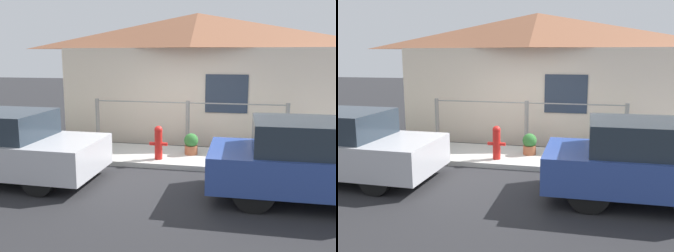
{
  "view_description": "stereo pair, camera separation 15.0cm",
  "coord_description": "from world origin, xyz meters",
  "views": [
    {
      "loc": [
        1.37,
        -7.6,
        2.43
      ],
      "look_at": [
        -0.24,
        0.3,
        0.9
      ],
      "focal_mm": 40.0,
      "sensor_mm": 36.0,
      "label": 1
    },
    {
      "loc": [
        1.52,
        -7.57,
        2.43
      ],
      "look_at": [
        -0.24,
        0.3,
        0.9
      ],
      "focal_mm": 40.0,
      "sensor_mm": 36.0,
      "label": 2
    }
  ],
  "objects": [
    {
      "name": "potted_plant_near_hydrant",
      "position": [
        0.18,
        0.95,
        0.37
      ],
      "size": [
        0.34,
        0.34,
        0.5
      ],
      "color": "#9E5638",
      "rests_on": "sidewalk"
    },
    {
      "name": "sidewalk",
      "position": [
        0.0,
        0.86,
        0.06
      ],
      "size": [
        24.0,
        1.72,
        0.11
      ],
      "color": "#B2AFA8",
      "rests_on": "ground_plane"
    },
    {
      "name": "fence",
      "position": [
        0.0,
        1.57,
        0.77
      ],
      "size": [
        4.9,
        0.1,
        1.2
      ],
      "color": "gray",
      "rests_on": "sidewalk"
    },
    {
      "name": "potted_plant_corner",
      "position": [
        2.03,
        1.13,
        0.44
      ],
      "size": [
        0.48,
        0.48,
        0.6
      ],
      "color": "#9E5638",
      "rests_on": "sidewalk"
    },
    {
      "name": "potted_plant_by_fence",
      "position": [
        -3.73,
        0.99,
        0.48
      ],
      "size": [
        0.56,
        0.56,
        0.67
      ],
      "color": "#9E5638",
      "rests_on": "sidewalk"
    },
    {
      "name": "house",
      "position": [
        0.0,
        3.2,
        2.89
      ],
      "size": [
        7.75,
        2.23,
        3.6
      ],
      "color": "beige",
      "rests_on": "ground_plane"
    },
    {
      "name": "ground_plane",
      "position": [
        0.0,
        0.0,
        0.0
      ],
      "size": [
        60.0,
        60.0,
        0.0
      ],
      "primitive_type": "plane",
      "color": "#262628"
    },
    {
      "name": "fire_hydrant",
      "position": [
        -0.48,
        0.39,
        0.51
      ],
      "size": [
        0.41,
        0.18,
        0.77
      ],
      "color": "red",
      "rests_on": "sidewalk"
    },
    {
      "name": "car_right",
      "position": [
        2.75,
        -1.21,
        0.69
      ],
      "size": [
        3.96,
        1.64,
        1.37
      ],
      "rotation": [
        0.0,
        0.0,
        0.01
      ],
      "color": "#2D4793",
      "rests_on": "ground_plane"
    }
  ]
}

